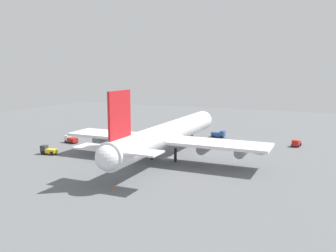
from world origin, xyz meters
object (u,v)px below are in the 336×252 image
(catering_truck, at_px, (296,143))
(fuel_truck, at_px, (71,139))
(safety_cone_tail, at_px, (112,189))
(cargo_container_fore, at_px, (263,150))
(cargo_airplane, at_px, (168,134))
(baggage_tug, at_px, (219,134))
(pushback_tractor, at_px, (48,150))
(safety_cone_nose, at_px, (198,138))

(catering_truck, height_order, fuel_truck, fuel_truck)
(safety_cone_tail, bearing_deg, cargo_container_fore, -26.02)
(cargo_container_fore, distance_m, safety_cone_tail, 48.62)
(cargo_airplane, height_order, cargo_container_fore, cargo_airplane)
(fuel_truck, bearing_deg, cargo_airplane, -99.20)
(baggage_tug, distance_m, cargo_container_fore, 25.22)
(cargo_airplane, height_order, pushback_tractor, cargo_airplane)
(fuel_truck, bearing_deg, safety_cone_nose, -57.60)
(catering_truck, xyz_separation_m, fuel_truck, (-23.72, 65.56, 0.12))
(fuel_truck, distance_m, safety_cone_nose, 41.13)
(fuel_truck, distance_m, safety_cone_tail, 49.49)
(cargo_airplane, distance_m, cargo_container_fore, 27.86)
(catering_truck, distance_m, fuel_truck, 69.72)
(baggage_tug, height_order, fuel_truck, baggage_tug)
(cargo_airplane, relative_size, cargo_container_fore, 20.52)
(cargo_airplane, bearing_deg, pushback_tractor, 106.12)
(cargo_airplane, xyz_separation_m, safety_cone_nose, (27.90, 1.49, -6.03))
(catering_truck, bearing_deg, baggage_tug, 80.05)
(fuel_truck, xyz_separation_m, pushback_tractor, (-15.07, -4.35, 0.04))
(fuel_truck, height_order, cargo_container_fore, fuel_truck)
(cargo_airplane, bearing_deg, catering_truck, -44.77)
(cargo_container_fore, bearing_deg, safety_cone_nose, 63.73)
(fuel_truck, distance_m, pushback_tractor, 15.69)
(baggage_tug, height_order, pushback_tractor, pushback_tractor)
(cargo_airplane, distance_m, safety_cone_nose, 28.58)
(cargo_airplane, bearing_deg, baggage_tug, -6.48)
(pushback_tractor, height_order, cargo_container_fore, pushback_tractor)
(fuel_truck, bearing_deg, catering_truck, -70.11)
(cargo_container_fore, xyz_separation_m, safety_cone_tail, (-43.69, 21.33, -0.56))
(cargo_airplane, height_order, catering_truck, cargo_airplane)
(baggage_tug, xyz_separation_m, cargo_container_fore, (-17.68, -17.98, -0.30))
(safety_cone_nose, bearing_deg, cargo_container_fore, -116.27)
(cargo_airplane, height_order, fuel_truck, cargo_airplane)
(catering_truck, bearing_deg, pushback_tractor, 122.37)
(pushback_tractor, bearing_deg, cargo_container_fore, -64.52)
(cargo_airplane, xyz_separation_m, safety_cone_tail, (-27.31, -0.52, -6.10))
(baggage_tug, distance_m, catering_truck, 25.88)
(baggage_tug, xyz_separation_m, safety_cone_tail, (-61.37, 3.35, -0.86))
(pushback_tractor, xyz_separation_m, safety_cone_nose, (37.11, -30.36, -0.81))
(catering_truck, relative_size, cargo_container_fore, 1.57)
(catering_truck, distance_m, pushback_tractor, 72.46)
(pushback_tractor, distance_m, cargo_container_fore, 59.48)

